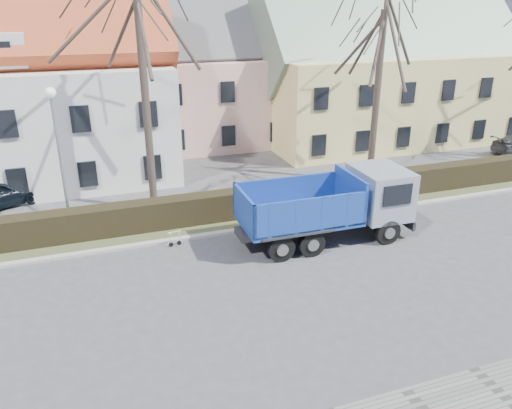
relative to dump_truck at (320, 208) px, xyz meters
name	(u,v)px	position (x,y,z in m)	size (l,w,h in m)	color
ground	(249,289)	(-3.99, -2.63, -1.50)	(120.00, 120.00, 0.00)	#3E3D40
curb_far	(215,234)	(-3.99, 1.97, -1.44)	(80.00, 0.30, 0.12)	gray
grass_strip	(206,220)	(-3.99, 3.57, -1.45)	(80.00, 3.00, 0.10)	#3C4326
hedge	(207,209)	(-3.99, 3.37, -0.85)	(60.00, 0.90, 1.30)	black
building_pink	(211,84)	(0.01, 17.37, 2.50)	(10.80, 8.80, 8.00)	#D4A295
building_yellow	(384,78)	(12.01, 14.37, 2.75)	(18.80, 10.80, 8.50)	#D8C577
tree_1	(144,76)	(-5.99, 5.87, 4.82)	(9.20, 9.20, 12.65)	#362C25
tree_2	(378,81)	(6.01, 5.87, 4.00)	(8.00, 8.00, 11.00)	#362C25
dump_truck	(320,208)	(0.00, 0.00, 0.00)	(7.51, 2.79, 3.01)	navy
streetlight	(61,163)	(-9.83, 4.37, 1.67)	(0.50, 0.50, 6.34)	gray
cart_frame	(169,239)	(-6.03, 1.50, -1.14)	(0.80, 0.46, 0.73)	silver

